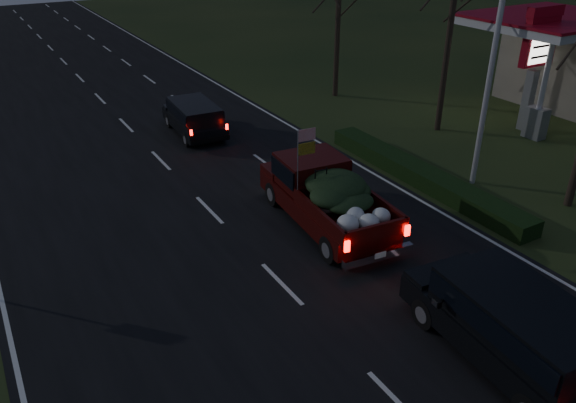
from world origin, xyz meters
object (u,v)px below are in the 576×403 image
light_pole (497,35)px  gas_price_pylon (538,48)px  lead_suv (194,115)px  rear_suv (516,323)px  pickup_truck (326,192)px

light_pole → gas_price_pylon: bearing=24.7°
gas_price_pylon → lead_suv: 15.61m
lead_suv → rear_suv: bearing=-84.6°
gas_price_pylon → lead_suv: gas_price_pylon is taller
light_pole → lead_suv: light_pole is taller
rear_suv → pickup_truck: bearing=95.3°
pickup_truck → rear_suv: 7.48m
gas_price_pylon → pickup_truck: size_ratio=0.94×
light_pole → lead_suv: (-7.08, 10.14, -4.56)m
gas_price_pylon → lead_suv: size_ratio=1.28×
lead_suv → rear_suv: rear_suv is taller
light_pole → pickup_truck: bearing=177.8°
light_pole → rear_suv: size_ratio=1.71×
gas_price_pylon → rear_suv: size_ratio=1.04×
pickup_truck → lead_suv: bearing=98.0°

